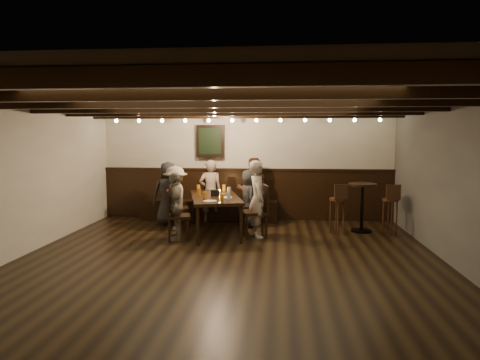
# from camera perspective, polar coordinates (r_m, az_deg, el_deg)

# --- Properties ---
(room) EXTENTS (7.00, 7.00, 7.00)m
(room) POSITION_cam_1_polar(r_m,az_deg,el_deg) (8.37, -1.78, 0.44)
(room) COLOR black
(room) RESTS_ON ground
(dining_table) EXTENTS (1.31, 2.08, 0.72)m
(dining_table) POSITION_cam_1_polar(r_m,az_deg,el_deg) (8.24, -3.37, -2.53)
(dining_table) COLOR black
(dining_table) RESTS_ON floor
(chair_left_near) EXTENTS (0.49, 0.49, 0.88)m
(chair_left_near) POSITION_cam_1_polar(r_m,az_deg,el_deg) (8.72, -8.35, -4.72)
(chair_left_near) COLOR black
(chair_left_near) RESTS_ON floor
(chair_left_far) EXTENTS (0.50, 0.50, 0.90)m
(chair_left_far) POSITION_cam_1_polar(r_m,az_deg,el_deg) (7.84, -8.33, -5.91)
(chair_left_far) COLOR black
(chair_left_far) RESTS_ON floor
(chair_right_near) EXTENTS (0.49, 0.49, 0.89)m
(chair_right_near) POSITION_cam_1_polar(r_m,az_deg,el_deg) (8.84, 1.04, -4.51)
(chair_right_near) COLOR black
(chair_right_near) RESTS_ON floor
(chair_right_far) EXTENTS (0.54, 0.54, 0.97)m
(chair_right_far) POSITION_cam_1_polar(r_m,az_deg,el_deg) (7.96, 2.13, -5.50)
(chair_right_far) COLOR black
(chair_right_far) RESTS_ON floor
(person_bench_left) EXTENTS (0.73, 0.57, 1.33)m
(person_bench_left) POSITION_cam_1_polar(r_m,az_deg,el_deg) (9.10, -9.54, -1.77)
(person_bench_left) COLOR #29292B
(person_bench_left) RESTS_ON floor
(person_bench_centre) EXTENTS (0.56, 0.43, 1.36)m
(person_bench_centre) POSITION_cam_1_polar(r_m,az_deg,el_deg) (9.28, -3.96, -1.48)
(person_bench_centre) COLOR gray
(person_bench_centre) RESTS_ON floor
(person_bench_right) EXTENTS (0.79, 0.68, 1.40)m
(person_bench_right) POSITION_cam_1_polar(r_m,az_deg,el_deg) (9.24, 1.69, -1.35)
(person_bench_right) COLOR brown
(person_bench_right) RESTS_ON floor
(person_left_near) EXTENTS (0.66, 0.91, 1.28)m
(person_left_near) POSITION_cam_1_polar(r_m,az_deg,el_deg) (8.66, -8.59, -2.34)
(person_left_near) COLOR #9F9986
(person_left_near) RESTS_ON floor
(person_left_far) EXTENTS (0.47, 0.77, 1.23)m
(person_left_far) POSITION_cam_1_polar(r_m,az_deg,el_deg) (7.77, -8.59, -3.45)
(person_left_far) COLOR gray
(person_left_far) RESTS_ON floor
(person_right_near) EXTENTS (0.51, 0.66, 1.19)m
(person_right_near) POSITION_cam_1_polar(r_m,az_deg,el_deg) (8.79, 1.25, -2.43)
(person_right_near) COLOR #252527
(person_right_near) RESTS_ON floor
(person_right_far) EXTENTS (0.46, 0.59, 1.42)m
(person_right_far) POSITION_cam_1_polar(r_m,az_deg,el_deg) (7.90, 2.36, -2.54)
(person_right_far) COLOR #BBAC9F
(person_right_far) RESTS_ON floor
(pint_a) EXTENTS (0.07, 0.07, 0.14)m
(pint_a) POSITION_cam_1_polar(r_m,az_deg,el_deg) (8.90, -5.58, -1.07)
(pint_a) COLOR #BF7219
(pint_a) RESTS_ON dining_table
(pint_b) EXTENTS (0.07, 0.07, 0.14)m
(pint_b) POSITION_cam_1_polar(r_m,az_deg,el_deg) (8.89, -2.15, -1.05)
(pint_b) COLOR #BF7219
(pint_b) RESTS_ON dining_table
(pint_c) EXTENTS (0.07, 0.07, 0.14)m
(pint_c) POSITION_cam_1_polar(r_m,az_deg,el_deg) (8.30, -5.50, -1.58)
(pint_c) COLOR #BF7219
(pint_c) RESTS_ON dining_table
(pint_d) EXTENTS (0.07, 0.07, 0.14)m
(pint_d) POSITION_cam_1_polar(r_m,az_deg,el_deg) (8.45, -1.47, -1.42)
(pint_d) COLOR silver
(pint_d) RESTS_ON dining_table
(pint_e) EXTENTS (0.07, 0.07, 0.14)m
(pint_e) POSITION_cam_1_polar(r_m,az_deg,el_deg) (7.76, -4.70, -2.10)
(pint_e) COLOR #BF7219
(pint_e) RESTS_ON dining_table
(pint_f) EXTENTS (0.07, 0.07, 0.14)m
(pint_f) POSITION_cam_1_polar(r_m,az_deg,el_deg) (7.70, -1.53, -2.15)
(pint_f) COLOR silver
(pint_f) RESTS_ON dining_table
(pint_g) EXTENTS (0.07, 0.07, 0.14)m
(pint_g) POSITION_cam_1_polar(r_m,az_deg,el_deg) (7.44, -2.44, -2.44)
(pint_g) COLOR #BF7219
(pint_g) RESTS_ON dining_table
(plate_near) EXTENTS (0.24, 0.24, 0.01)m
(plate_near) POSITION_cam_1_polar(r_m,az_deg,el_deg) (7.53, -4.03, -2.83)
(plate_near) COLOR white
(plate_near) RESTS_ON dining_table
(plate_far) EXTENTS (0.24, 0.24, 0.01)m
(plate_far) POSITION_cam_1_polar(r_m,az_deg,el_deg) (7.96, -1.89, -2.34)
(plate_far) COLOR white
(plate_far) RESTS_ON dining_table
(condiment_caddy) EXTENTS (0.15, 0.10, 0.12)m
(condiment_caddy) POSITION_cam_1_polar(r_m,az_deg,el_deg) (8.18, -3.34, -1.75)
(condiment_caddy) COLOR black
(condiment_caddy) RESTS_ON dining_table
(candle) EXTENTS (0.05, 0.05, 0.05)m
(candle) POSITION_cam_1_polar(r_m,az_deg,el_deg) (8.54, -2.75, -1.66)
(candle) COLOR beige
(candle) RESTS_ON dining_table
(high_top_table) EXTENTS (0.54, 0.54, 0.95)m
(high_top_table) POSITION_cam_1_polar(r_m,az_deg,el_deg) (8.66, 15.97, -2.58)
(high_top_table) COLOR black
(high_top_table) RESTS_ON floor
(bar_stool_left) EXTENTS (0.33, 0.34, 0.97)m
(bar_stool_left) POSITION_cam_1_polar(r_m,az_deg,el_deg) (8.42, 12.83, -4.58)
(bar_stool_left) COLOR #331A10
(bar_stool_left) RESTS_ON floor
(bar_stool_right) EXTENTS (0.30, 0.32, 0.97)m
(bar_stool_right) POSITION_cam_1_polar(r_m,az_deg,el_deg) (8.66, 19.38, -4.48)
(bar_stool_right) COLOR #331A10
(bar_stool_right) RESTS_ON floor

